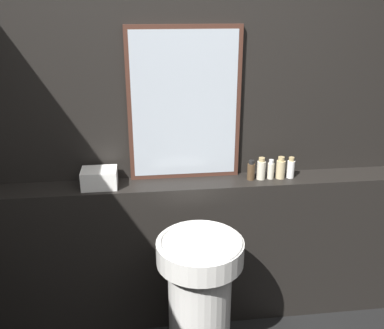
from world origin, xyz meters
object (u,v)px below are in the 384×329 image
(pedestal_sink, at_px, (200,300))
(shampoo_bottle, at_px, (251,171))
(towel_stack, at_px, (99,178))
(body_wash_bottle, at_px, (281,168))
(conditioner_bottle, at_px, (261,169))
(hand_soap_bottle, at_px, (291,168))
(mirror, at_px, (184,105))
(lotion_bottle, at_px, (271,170))

(pedestal_sink, distance_m, shampoo_bottle, 0.81)
(towel_stack, height_order, body_wash_bottle, body_wash_bottle)
(conditioner_bottle, bearing_deg, pedestal_sink, -133.82)
(hand_soap_bottle, bearing_deg, mirror, 172.00)
(mirror, height_order, body_wash_bottle, mirror)
(pedestal_sink, xyz_separation_m, conditioner_bottle, (0.43, 0.45, 0.56))
(towel_stack, bearing_deg, lotion_bottle, 0.00)
(mirror, relative_size, lotion_bottle, 7.36)
(mirror, bearing_deg, shampoo_bottle, -12.92)
(shampoo_bottle, relative_size, conditioner_bottle, 0.89)
(conditioner_bottle, distance_m, body_wash_bottle, 0.12)
(lotion_bottle, bearing_deg, pedestal_sink, -137.52)
(lotion_bottle, relative_size, body_wash_bottle, 0.89)
(mirror, distance_m, towel_stack, 0.65)
(towel_stack, bearing_deg, mirror, 10.05)
(mirror, distance_m, lotion_bottle, 0.65)
(pedestal_sink, height_order, mirror, mirror)
(pedestal_sink, height_order, body_wash_bottle, body_wash_bottle)
(pedestal_sink, distance_m, body_wash_bottle, 0.91)
(shampoo_bottle, relative_size, lotion_bottle, 1.01)
(pedestal_sink, xyz_separation_m, body_wash_bottle, (0.56, 0.45, 0.56))
(mirror, relative_size, conditioner_bottle, 6.54)
(mirror, xyz_separation_m, towel_stack, (-0.51, -0.09, -0.39))
(mirror, bearing_deg, body_wash_bottle, -8.88)
(lotion_bottle, distance_m, body_wash_bottle, 0.06)
(towel_stack, height_order, lotion_bottle, lotion_bottle)
(lotion_bottle, relative_size, hand_soap_bottle, 0.92)
(conditioner_bottle, bearing_deg, hand_soap_bottle, 0.00)
(towel_stack, relative_size, shampoo_bottle, 1.66)
(mirror, xyz_separation_m, conditioner_bottle, (0.45, -0.09, -0.38))
(hand_soap_bottle, bearing_deg, towel_stack, -180.00)
(body_wash_bottle, bearing_deg, mirror, 171.12)
(conditioner_bottle, xyz_separation_m, hand_soap_bottle, (0.18, 0.00, -0.00))
(shampoo_bottle, xyz_separation_m, body_wash_bottle, (0.18, -0.00, 0.01))
(shampoo_bottle, distance_m, body_wash_bottle, 0.18)
(mirror, bearing_deg, towel_stack, -169.95)
(mirror, distance_m, body_wash_bottle, 0.70)
(body_wash_bottle, relative_size, hand_soap_bottle, 1.04)
(mirror, distance_m, conditioner_bottle, 0.60)
(shampoo_bottle, bearing_deg, towel_stack, -180.00)
(shampoo_bottle, relative_size, hand_soap_bottle, 0.93)
(hand_soap_bottle, bearing_deg, lotion_bottle, 180.00)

